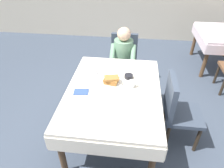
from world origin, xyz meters
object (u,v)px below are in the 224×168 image
at_px(cup_coffee, 132,84).
at_px(bowl_butter, 129,76).
at_px(breakfast_stack, 111,80).
at_px(spoon_near_edge, 107,102).
at_px(knife_right_of_plate, 126,86).
at_px(background_table_far, 223,38).
at_px(chair_right_side, 177,108).
at_px(chair_diner, 124,58).
at_px(plate_breakfast, 111,83).
at_px(dining_table_main, 113,95).
at_px(fork_left_of_plate, 95,83).
at_px(syrup_pitcher, 96,71).
at_px(diner_person, 123,55).

relative_size(cup_coffee, bowl_butter, 1.03).
xyz_separation_m(breakfast_stack, bowl_butter, (0.20, 0.16, -0.04)).
bearing_deg(breakfast_stack, spoon_near_edge, -89.62).
distance_m(knife_right_of_plate, background_table_far, 2.65).
relative_size(chair_right_side, breakfast_stack, 4.69).
distance_m(chair_diner, plate_breakfast, 1.09).
bearing_deg(knife_right_of_plate, spoon_near_edge, 149.72).
height_order(plate_breakfast, cup_coffee, cup_coffee).
height_order(dining_table_main, bowl_butter, bowl_butter).
height_order(cup_coffee, fork_left_of_plate, cup_coffee).
height_order(syrup_pitcher, knife_right_of_plate, syrup_pitcher).
relative_size(breakfast_stack, fork_left_of_plate, 1.10).
bearing_deg(syrup_pitcher, chair_diner, 70.26).
height_order(bowl_butter, background_table_far, bowl_butter).
xyz_separation_m(syrup_pitcher, knife_right_of_plate, (0.42, -0.22, -0.04)).
xyz_separation_m(chair_diner, fork_left_of_plate, (-0.27, -1.08, 0.21)).
xyz_separation_m(breakfast_stack, knife_right_of_plate, (0.19, -0.02, -0.06)).
height_order(syrup_pitcher, background_table_far, syrup_pitcher).
xyz_separation_m(cup_coffee, knife_right_of_plate, (-0.07, 0.01, -0.04)).
xyz_separation_m(dining_table_main, syrup_pitcher, (-0.27, 0.30, 0.13)).
height_order(chair_diner, chair_right_side, same).
relative_size(plate_breakfast, breakfast_stack, 1.41).
height_order(breakfast_stack, knife_right_of_plate, breakfast_stack).
bearing_deg(breakfast_stack, background_table_far, 45.13).
bearing_deg(bowl_butter, fork_left_of_plate, -156.06).
bearing_deg(knife_right_of_plate, cup_coffee, -103.22).
relative_size(fork_left_of_plate, spoon_near_edge, 1.20).
relative_size(chair_diner, syrup_pitcher, 11.63).
height_order(dining_table_main, diner_person, diner_person).
distance_m(chair_right_side, spoon_near_edge, 0.87).
distance_m(dining_table_main, chair_right_side, 0.78).
bearing_deg(dining_table_main, spoon_near_edge, -98.49).
bearing_deg(fork_left_of_plate, cup_coffee, -87.30).
relative_size(chair_diner, chair_right_side, 1.00).
distance_m(chair_diner, bowl_butter, 0.94).
bearing_deg(spoon_near_edge, syrup_pitcher, 124.56).
relative_size(breakfast_stack, bowl_butter, 1.80).
relative_size(syrup_pitcher, fork_left_of_plate, 0.44).
bearing_deg(syrup_pitcher, bowl_butter, -5.44).
height_order(diner_person, plate_breakfast, diner_person).
bearing_deg(diner_person, knife_right_of_plate, 96.63).
xyz_separation_m(cup_coffee, bowl_butter, (-0.05, 0.19, -0.02)).
bearing_deg(chair_diner, plate_breakfast, 85.58).
distance_m(chair_diner, fork_left_of_plate, 1.14).
bearing_deg(knife_right_of_plate, background_table_far, -43.11).
xyz_separation_m(dining_table_main, fork_left_of_plate, (-0.23, 0.09, 0.09)).
distance_m(diner_person, breakfast_stack, 0.92).
bearing_deg(chair_right_side, diner_person, -144.20).
bearing_deg(spoon_near_edge, chair_diner, 98.46).
height_order(breakfast_stack, syrup_pitcher, breakfast_stack).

